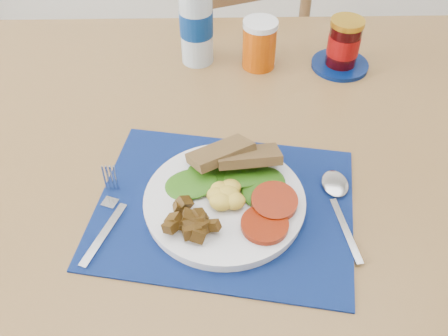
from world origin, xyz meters
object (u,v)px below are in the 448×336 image
(water_bottle, at_px, (196,16))
(jam_on_saucer, at_px, (343,47))
(chair_far, at_px, (241,57))
(juice_glass, at_px, (259,45))
(breakfast_plate, at_px, (221,200))

(water_bottle, bearing_deg, jam_on_saucer, -5.94)
(chair_far, xyz_separation_m, water_bottle, (-0.13, -0.37, 0.34))
(jam_on_saucer, bearing_deg, juice_glass, 177.19)
(juice_glass, relative_size, jam_on_saucer, 0.81)
(chair_far, xyz_separation_m, jam_on_saucer, (0.20, -0.41, 0.28))
(chair_far, height_order, breakfast_plate, chair_far)
(water_bottle, bearing_deg, breakfast_plate, -84.06)
(jam_on_saucer, bearing_deg, breakfast_plate, -123.42)
(water_bottle, relative_size, juice_glass, 2.43)
(chair_far, distance_m, juice_glass, 0.49)
(chair_far, height_order, juice_glass, chair_far)
(juice_glass, bearing_deg, chair_far, 92.25)
(breakfast_plate, distance_m, water_bottle, 0.47)
(chair_far, height_order, jam_on_saucer, chair_far)
(breakfast_plate, height_order, juice_glass, juice_glass)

